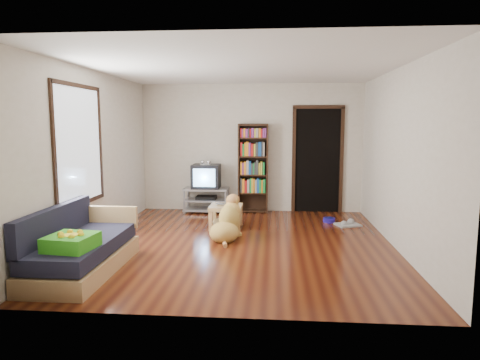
# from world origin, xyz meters

# --- Properties ---
(ground) EXTENTS (5.00, 5.00, 0.00)m
(ground) POSITION_xyz_m (0.00, 0.00, 0.00)
(ground) COLOR #54230E
(ground) RESTS_ON ground
(ceiling) EXTENTS (5.00, 5.00, 0.00)m
(ceiling) POSITION_xyz_m (0.00, 0.00, 2.60)
(ceiling) COLOR white
(ceiling) RESTS_ON ground
(wall_back) EXTENTS (4.50, 0.00, 4.50)m
(wall_back) POSITION_xyz_m (0.00, 2.50, 1.30)
(wall_back) COLOR beige
(wall_back) RESTS_ON ground
(wall_front) EXTENTS (4.50, 0.00, 4.50)m
(wall_front) POSITION_xyz_m (0.00, -2.50, 1.30)
(wall_front) COLOR beige
(wall_front) RESTS_ON ground
(wall_left) EXTENTS (0.00, 5.00, 5.00)m
(wall_left) POSITION_xyz_m (-2.25, 0.00, 1.30)
(wall_left) COLOR beige
(wall_left) RESTS_ON ground
(wall_right) EXTENTS (0.00, 5.00, 5.00)m
(wall_right) POSITION_xyz_m (2.25, 0.00, 1.30)
(wall_right) COLOR beige
(wall_right) RESTS_ON ground
(green_cushion) EXTENTS (0.53, 0.53, 0.16)m
(green_cushion) POSITION_xyz_m (-1.75, -1.84, 0.50)
(green_cushion) COLOR green
(green_cushion) RESTS_ON sofa
(laptop) EXTENTS (0.39, 0.28, 0.03)m
(laptop) POSITION_xyz_m (-0.35, 0.91, 0.41)
(laptop) COLOR #B4B4B8
(laptop) RESTS_ON coffee_table
(dog_bowl) EXTENTS (0.22, 0.22, 0.08)m
(dog_bowl) POSITION_xyz_m (1.49, 1.54, 0.04)
(dog_bowl) COLOR #221697
(dog_bowl) RESTS_ON ground
(grey_rag) EXTENTS (0.49, 0.44, 0.03)m
(grey_rag) POSITION_xyz_m (1.79, 1.29, 0.01)
(grey_rag) COLOR #969696
(grey_rag) RESTS_ON ground
(window) EXTENTS (0.03, 1.46, 1.70)m
(window) POSITION_xyz_m (-2.23, -0.50, 1.50)
(window) COLOR white
(window) RESTS_ON wall_left
(doorway) EXTENTS (1.03, 0.05, 2.19)m
(doorway) POSITION_xyz_m (1.35, 2.48, 1.12)
(doorway) COLOR black
(doorway) RESTS_ON wall_back
(tv_stand) EXTENTS (0.90, 0.45, 0.50)m
(tv_stand) POSITION_xyz_m (-0.90, 2.25, 0.27)
(tv_stand) COLOR #99999E
(tv_stand) RESTS_ON ground
(crt_tv) EXTENTS (0.55, 0.52, 0.58)m
(crt_tv) POSITION_xyz_m (-0.90, 2.27, 0.74)
(crt_tv) COLOR black
(crt_tv) RESTS_ON tv_stand
(bookshelf) EXTENTS (0.60, 0.30, 1.80)m
(bookshelf) POSITION_xyz_m (0.05, 2.34, 1.00)
(bookshelf) COLOR black
(bookshelf) RESTS_ON ground
(sofa) EXTENTS (0.80, 1.80, 0.80)m
(sofa) POSITION_xyz_m (-1.87, -1.38, 0.26)
(sofa) COLOR tan
(sofa) RESTS_ON ground
(coffee_table) EXTENTS (0.55, 0.55, 0.40)m
(coffee_table) POSITION_xyz_m (-0.35, 0.94, 0.28)
(coffee_table) COLOR tan
(coffee_table) RESTS_ON ground
(dog) EXTENTS (0.59, 0.87, 0.72)m
(dog) POSITION_xyz_m (-0.24, 0.23, 0.26)
(dog) COLOR tan
(dog) RESTS_ON ground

